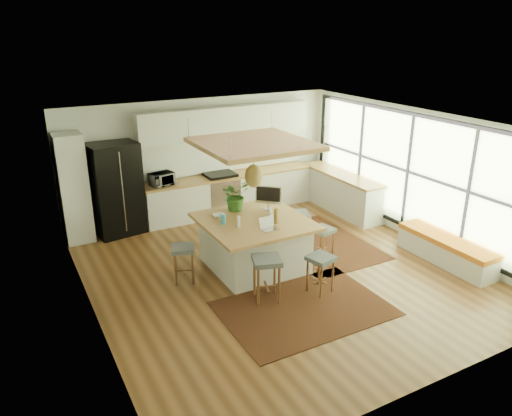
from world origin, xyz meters
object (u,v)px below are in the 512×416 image
fridge (116,192)px  stool_near_left (267,280)px  monitor (268,196)px  island_plant (235,198)px  microwave (162,178)px  stool_near_right (320,273)px  island (254,244)px  stool_right_back (297,232)px  stool_right_front (322,242)px  stool_left_side (184,263)px  laptop (270,223)px

fridge → stool_near_left: (1.44, -3.94, -0.57)m
monitor → island_plant: 0.63m
microwave → island_plant: 2.28m
stool_near_right → island: bearing=111.6°
fridge → microwave: size_ratio=3.88×
stool_near_left → monitor: 1.91m
fridge → stool_right_back: (2.95, -2.51, -0.57)m
fridge → stool_right_front: fridge is taller
stool_near_right → stool_left_side: stool_left_side is taller
stool_near_left → stool_right_back: (1.52, 1.43, 0.00)m
stool_right_back → microwave: size_ratio=1.49×
stool_left_side → monitor: bearing=7.9°
fridge → island_plant: (1.75, -2.19, 0.24)m
island → microwave: bearing=106.3°
stool_right_back → stool_left_side: size_ratio=1.14×
laptop → island_plant: size_ratio=0.52×
stool_left_side → microwave: 2.84m
stool_near_right → island_plant: (-0.60, 1.96, 0.81)m
laptop → fridge: bearing=115.6°
island → stool_right_front: bearing=-15.2°
stool_left_side → stool_near_left: bearing=-51.8°
island → stool_right_back: bearing=15.2°
stool_left_side → island_plant: bearing=22.6°
fridge → island: (1.82, -2.82, -0.46)m
island → stool_near_left: 1.19m
stool_near_left → stool_left_side: bearing=128.2°
stool_near_left → stool_right_front: (1.66, 0.78, 0.00)m
stool_left_side → microwave: microwave is taller
island_plant → island: bearing=-83.8°
island → stool_near_right: bearing=-68.4°
stool_near_left → laptop: 1.02m
stool_near_left → stool_right_front: stool_near_left is taller
stool_right_front → island_plant: bearing=144.0°
stool_right_back → microwave: bearing=128.2°
stool_right_front → stool_left_side: (-2.62, 0.45, 0.00)m
stool_right_back → island_plant: size_ratio=1.26×
fridge → monitor: 3.38m
fridge → stool_near_right: size_ratio=2.99×
stool_right_front → stool_near_right: bearing=-127.3°
stool_right_back → monitor: monitor is taller
stool_right_front → stool_left_side: 2.66m
stool_right_back → stool_near_right: bearing=-110.3°
fridge → stool_left_side: bearing=-88.5°
stool_left_side → laptop: bearing=-23.8°
stool_near_left → microwave: bearing=96.3°
stool_near_right → microwave: microwave is taller
stool_right_front → microwave: microwave is taller
stool_near_right → stool_right_back: bearing=69.7°
stool_right_back → monitor: size_ratio=1.49×
stool_near_right → island_plant: bearing=106.9°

